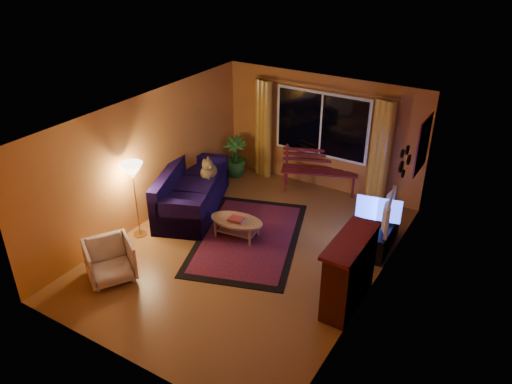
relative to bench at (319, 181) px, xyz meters
The scene contains 22 objects.
floor 2.76m from the bench, 92.46° to the right, with size 4.50×6.00×0.02m, color brown.
ceiling 3.57m from the bench, 92.46° to the right, with size 4.50×6.00×0.02m, color white.
wall_back 1.05m from the bench, 114.41° to the left, with size 4.50×0.02×2.50m, color #C27330.
wall_left 3.77m from the bench, 130.85° to the right, with size 0.02×6.00×2.50m, color #C27330.
wall_right 3.63m from the bench, 52.08° to the right, with size 0.02×6.00×2.50m, color #C27330.
window 1.23m from the bench, 121.17° to the left, with size 2.00×0.02×1.30m, color black.
curtain_rod 2.02m from the bench, 128.19° to the left, with size 0.03×0.03×3.20m, color #BF8C3F.
curtain_left 1.71m from the bench, behind, with size 0.36×0.36×2.24m, color gold.
curtain_right 1.52m from the bench, ahead, with size 0.36×0.36×2.24m, color gold.
bench is the anchor object (origin of this frame).
potted_plant 2.03m from the bench, behind, with size 0.52×0.52×0.93m, color #235B1E.
sofa 2.78m from the bench, 132.36° to the right, with size 0.99×2.31×0.94m, color black.
dog 2.43m from the bench, 139.93° to the right, with size 0.35×0.49×0.53m, color olive, non-canonical shape.
armchair 4.85m from the bench, 109.47° to the right, with size 0.72×0.68×0.74m, color beige.
floor_lamp 4.00m from the bench, 122.23° to the right, with size 0.25×0.25×1.48m, color #BF8C3F.
rug 2.43m from the bench, 97.54° to the right, with size 1.82×2.88×0.02m, color maroon.
coffee_table 2.53m from the bench, 101.99° to the right, with size 1.02×1.02×0.37m, color #A57955.
tv_console 2.36m from the bench, 37.38° to the right, with size 0.39×1.16×0.48m, color black.
television 2.41m from the bench, 37.38° to the right, with size 0.98×0.13×0.57m, color black.
fireplace 3.71m from the bench, 58.48° to the right, with size 0.40×1.20×1.10m, color maroon.
mirror_cluster 2.98m from the bench, 34.73° to the right, with size 0.06×0.60×0.56m, color black, non-canonical shape.
painting 2.55m from the bench, ahead, with size 0.04×0.76×0.96m, color #D34B23.
Camera 1 is at (3.97, -6.25, 5.12)m, focal length 35.00 mm.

